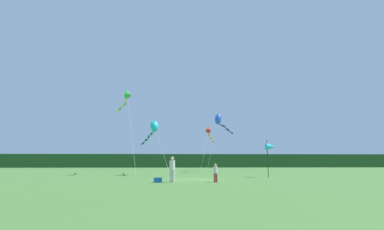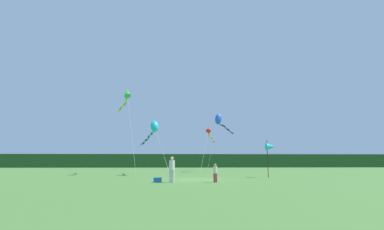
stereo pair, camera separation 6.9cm
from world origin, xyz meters
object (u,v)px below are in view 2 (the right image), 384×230
Objects in this scene: person_adult at (172,168)px; kite_blue at (219,120)px; banner_flag_pole at (271,147)px; kite_green at (126,96)px; kite_red at (209,131)px; cooler_box at (158,180)px; person_child at (215,172)px; kite_cyan at (153,129)px.

person_adult is 0.23× the size of kite_blue.
banner_flag_pole is 0.35× the size of kite_green.
cooler_box is at bearing -105.38° from kite_red.
person_child is 0.13× the size of kite_green.
banner_flag_pole is at bearing -22.47° from kite_green.
kite_blue is at bearing 23.95° from kite_green.
kite_blue reaches higher than kite_red.
person_adult is 0.19× the size of kite_red.
kite_blue is at bearing -81.39° from kite_red.
kite_cyan is (-2.35, 10.57, 4.05)m from person_adult.
person_child is (3.13, -0.13, -0.28)m from person_adult.
banner_flag_pole reaches higher than person_child.
kite_red is (-0.81, 5.36, -0.91)m from kite_blue.
person_child is 12.78m from kite_cyan.
kite_green is at bearing 115.58° from person_adult.
person_child is 18.66m from kite_blue.
cooler_box is at bearing -150.71° from banner_flag_pole.
kite_blue is (11.73, 5.21, -2.06)m from kite_green.
kite_green is (-14.95, 6.18, 6.24)m from banner_flag_pole.
cooler_box is (-4.14, 0.21, -0.57)m from person_child.
cooler_box is at bearing -112.23° from kite_blue.
kite_blue reaches higher than cooler_box.
banner_flag_pole reaches higher than cooler_box.
cooler_box is 15.60m from kite_green.
kite_green is at bearing -156.05° from kite_blue.
person_adult is 1.38× the size of person_child.
person_child is 2.30× the size of cooler_box.
person_adult is 0.52× the size of banner_flag_pole.
person_adult is 23.71m from kite_red.
kite_cyan is 5.43m from kite_green.
kite_cyan is at bearing 117.14° from person_child.
kite_red reaches higher than banner_flag_pole.
person_child is 0.13× the size of kite_cyan.
kite_green is at bearing -135.92° from kite_red.
kite_cyan is 0.99× the size of kite_green.
kite_green is (-5.74, 12.00, 8.05)m from person_adult.
kite_red is (5.18, 22.57, 5.08)m from person_adult.
kite_cyan is 1.24× the size of kite_blue.
kite_green reaches higher than person_child.
cooler_box is 11.65m from kite_cyan.
kite_green is (-4.73, 11.91, 8.89)m from cooler_box.
kite_red reaches higher than cooler_box.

